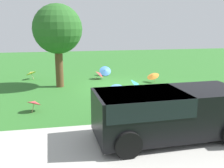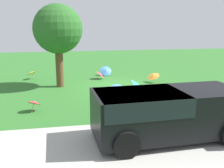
{
  "view_description": "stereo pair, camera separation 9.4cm",
  "coord_description": "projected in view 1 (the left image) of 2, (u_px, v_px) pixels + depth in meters",
  "views": [
    {
      "loc": [
        3.09,
        14.15,
        3.53
      ],
      "look_at": [
        0.65,
        1.81,
        0.6
      ],
      "focal_mm": 41.84,
      "sensor_mm": 36.0,
      "label": 1
    },
    {
      "loc": [
        3.0,
        14.16,
        3.53
      ],
      "look_at": [
        0.65,
        1.81,
        0.6
      ],
      "focal_mm": 41.84,
      "sensor_mm": 36.0,
      "label": 2
    }
  ],
  "objects": [
    {
      "name": "ground",
      "position": [
        117.0,
        87.0,
        14.9
      ],
      "size": [
        40.0,
        40.0,
        0.0
      ],
      "primitive_type": "plane",
      "color": "#2D6B28"
    },
    {
      "name": "road_strip",
      "position": [
        167.0,
        142.0,
        7.98
      ],
      "size": [
        40.0,
        3.62,
        0.01
      ],
      "primitive_type": "cube",
      "color": "#B2AFA8",
      "rests_on": "ground"
    },
    {
      "name": "van_dark",
      "position": [
        164.0,
        110.0,
        8.04
      ],
      "size": [
        4.67,
        2.28,
        1.53
      ],
      "color": "black",
      "rests_on": "ground"
    },
    {
      "name": "park_bench",
      "position": [
        188.0,
        94.0,
        11.54
      ],
      "size": [
        1.61,
        0.5,
        0.9
      ],
      "color": "brown",
      "rests_on": "ground"
    },
    {
      "name": "shade_tree",
      "position": [
        58.0,
        30.0,
        14.19
      ],
      "size": [
        2.7,
        2.7,
        4.59
      ],
      "color": "brown",
      "rests_on": "ground"
    },
    {
      "name": "parasol_blue_0",
      "position": [
        118.0,
        91.0,
        12.1
      ],
      "size": [
        0.95,
        0.89,
        0.84
      ],
      "color": "tan",
      "rests_on": "ground"
    },
    {
      "name": "parasol_blue_1",
      "position": [
        105.0,
        71.0,
        17.96
      ],
      "size": [
        0.82,
        0.72,
        0.69
      ],
      "color": "tan",
      "rests_on": "ground"
    },
    {
      "name": "parasol_red_0",
      "position": [
        100.0,
        74.0,
        16.88
      ],
      "size": [
        0.57,
        0.63,
        0.58
      ],
      "color": "tan",
      "rests_on": "ground"
    },
    {
      "name": "parasol_orange_0",
      "position": [
        153.0,
        76.0,
        15.88
      ],
      "size": [
        0.99,
        1.0,
        0.64
      ],
      "color": "tan",
      "rests_on": "ground"
    },
    {
      "name": "parasol_teal_0",
      "position": [
        137.0,
        85.0,
        13.73
      ],
      "size": [
        0.86,
        0.97,
        0.74
      ],
      "color": "tan",
      "rests_on": "ground"
    },
    {
      "name": "parasol_yellow_0",
      "position": [
        31.0,
        73.0,
        16.76
      ],
      "size": [
        0.91,
        0.92,
        0.63
      ],
      "color": "tan",
      "rests_on": "ground"
    },
    {
      "name": "parasol_red_1",
      "position": [
        34.0,
        102.0,
        10.62
      ],
      "size": [
        0.78,
        0.78,
        0.57
      ],
      "color": "tan",
      "rests_on": "ground"
    }
  ]
}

